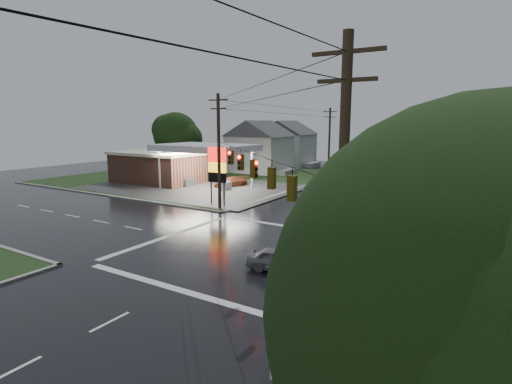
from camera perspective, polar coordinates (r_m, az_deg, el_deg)
The scene contains 15 objects.
ground at distance 26.49m, azimuth -0.98°, elevation -8.47°, with size 120.00×120.00×0.00m, color black.
grass_nw at distance 62.11m, azimuth -8.28°, elevation 2.19°, with size 36.00×36.00×0.08m, color #1E3015.
gas_station at distance 56.94m, azimuth -12.16°, elevation 3.90°, with size 26.20×18.00×5.60m.
pylon_sign at distance 40.00m, azimuth -5.57°, elevation 3.68°, with size 2.00×0.35×6.00m.
utility_pole_nw at distance 38.45m, azimuth -5.33°, elevation 5.99°, with size 2.20×0.32×11.00m.
utility_pole_se at distance 12.62m, azimuth 12.14°, elevation -2.48°, with size 2.20×0.32×11.00m.
utility_pole_n at distance 63.55m, azimuth 10.42°, elevation 7.22°, with size 2.20×0.32×10.50m.
traffic_signals at distance 25.17m, azimuth -1.01°, elevation 5.64°, with size 26.87×26.87×1.47m.
house_near at distance 66.88m, azimuth 0.52°, elevation 6.60°, with size 11.05×8.48×8.60m.
house_far at distance 77.84m, azimuth 4.49°, elevation 7.06°, with size 11.05×8.48×8.60m.
tree_nw_behind at distance 69.77m, azimuth -11.28°, elevation 8.01°, with size 8.93×7.60×10.00m.
tree_ne_near at distance 43.24m, azimuth 32.46°, elevation 4.70°, with size 7.99×6.80×8.98m.
car_north at distance 38.10m, azimuth 8.73°, elevation -1.74°, with size 1.51×4.32×1.42m, color #21232A.
car_crossing at distance 23.08m, azimuth 3.41°, elevation -9.63°, with size 1.52×3.79×1.29m, color gray.
car_pump at distance 52.09m, azimuth -3.61°, elevation 1.46°, with size 1.83×4.51×1.31m, color #592814.
Camera 1 is at (13.56, -21.15, 8.41)m, focal length 28.00 mm.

